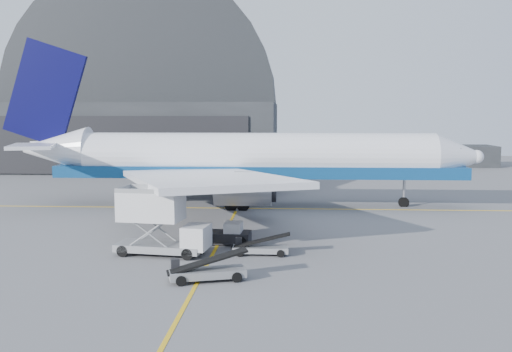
# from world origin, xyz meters

# --- Properties ---
(ground) EXTENTS (200.00, 200.00, 0.00)m
(ground) POSITION_xyz_m (0.00, 0.00, 0.00)
(ground) COLOR #565659
(ground) RESTS_ON ground
(taxi_lines) EXTENTS (80.00, 42.12, 0.02)m
(taxi_lines) POSITION_xyz_m (0.00, 12.67, 0.01)
(taxi_lines) COLOR gold
(taxi_lines) RESTS_ON ground
(hangar) EXTENTS (50.00, 28.30, 28.00)m
(hangar) POSITION_xyz_m (-22.00, 64.95, 9.54)
(hangar) COLOR black
(hangar) RESTS_ON ground
(distant_bldg_a) EXTENTS (14.00, 8.00, 4.00)m
(distant_bldg_a) POSITION_xyz_m (38.00, 72.00, 0.00)
(distant_bldg_a) COLOR black
(distant_bldg_a) RESTS_ON ground
(airliner) EXTENTS (52.94, 51.34, 18.58)m
(airliner) POSITION_xyz_m (0.01, 22.07, 5.20)
(airliner) COLOR white
(airliner) RESTS_ON ground
(catering_truck) EXTENTS (6.98, 3.39, 4.60)m
(catering_truck) POSITION_xyz_m (-3.81, -0.50, 2.33)
(catering_truck) COLOR gray
(catering_truck) RESTS_ON ground
(pushback_tug) EXTENTS (3.88, 2.43, 1.74)m
(pushback_tug) POSITION_xyz_m (0.73, 3.28, 0.65)
(pushback_tug) COLOR black
(pushback_tug) RESTS_ON ground
(belt_loader_a) EXTENTS (5.02, 2.81, 1.88)m
(belt_loader_a) POSITION_xyz_m (0.49, -6.70, 0.58)
(belt_loader_a) COLOR gray
(belt_loader_a) RESTS_ON ground
(belt_loader_b) EXTENTS (4.26, 1.51, 1.62)m
(belt_loader_b) POSITION_xyz_m (3.43, -0.12, 0.50)
(belt_loader_b) COLOR gray
(belt_loader_b) RESTS_ON ground
(traffic_cone) EXTENTS (0.40, 0.40, 0.58)m
(traffic_cone) POSITION_xyz_m (-3.24, 6.81, 0.27)
(traffic_cone) COLOR #EE4E07
(traffic_cone) RESTS_ON ground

